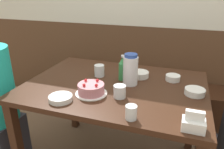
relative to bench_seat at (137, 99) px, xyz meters
The scene contains 14 objects.
back_wall 1.05m from the bench_seat, 90.00° to the left, with size 4.80×0.04×2.50m.
bench_seat is the anchor object (origin of this frame).
dining_table 0.94m from the bench_seat, 90.00° to the right, with size 1.27×0.93×0.76m.
birthday_cake 1.18m from the bench_seat, 95.51° to the right, with size 0.21×0.21×0.09m.
water_pitcher 1.04m from the bench_seat, 82.67° to the right, with size 0.11×0.11×0.23m.
soju_bottle 0.97m from the bench_seat, 87.84° to the right, with size 0.06×0.06×0.19m.
napkin_holder 1.45m from the bench_seat, 66.58° to the right, with size 0.11×0.08×0.11m.
bowl_soup_white 1.32m from the bench_seat, 101.62° to the right, with size 0.15×0.15×0.03m.
bowl_rice_small 1.13m from the bench_seat, 56.62° to the right, with size 0.13×0.13×0.04m.
bowl_side_dish 0.93m from the bench_seat, 58.38° to the right, with size 0.11×0.11×0.04m.
bowl_sauce_shallow 0.87m from the bench_seat, 77.72° to the right, with size 0.14×0.14×0.04m.
glass_water_tall 1.37m from the bench_seat, 79.90° to the right, with size 0.06×0.06×0.08m.
glass_tumbler_short 1.17m from the bench_seat, 84.92° to the right, with size 0.08×0.08×0.08m.
glass_shot_small 0.95m from the bench_seat, 102.71° to the right, with size 0.08×0.08×0.09m.
Camera 1 is at (0.44, -1.36, 1.42)m, focal length 35.00 mm.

